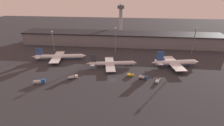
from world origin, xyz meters
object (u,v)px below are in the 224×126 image
Objects in this scene: airplane_1 at (111,64)px; service_vehicle_0 at (158,80)px; control_tower at (121,18)px; airplane_0 at (59,57)px; service_vehicle_2 at (130,75)px; service_vehicle_4 at (73,77)px; service_vehicle_1 at (143,77)px; service_vehicle_3 at (39,82)px; airplane_2 at (175,63)px.

service_vehicle_0 is at bearing -42.28° from airplane_1.
airplane_0 is at bearing -118.65° from control_tower.
service_vehicle_4 is at bearing -164.67° from service_vehicle_2.
control_tower is at bearing 36.04° from service_vehicle_0.
airplane_1 is 41.91m from service_vehicle_0.
control_tower reaches higher than service_vehicle_1.
service_vehicle_4 is (-50.76, -4.74, -0.22)m from service_vehicle_1.
service_vehicle_4 is at bearing -146.17° from airplane_1.
airplane_1 is 6.20× the size of service_vehicle_4.
service_vehicle_4 is (20.60, 9.78, -0.30)m from service_vehicle_3.
service_vehicle_4 is at bearing -101.67° from control_tower.
airplane_1 is 6.02× the size of service_vehicle_0.
service_vehicle_0 is 82.13m from service_vehicle_3.
airplane_0 is 70.64m from service_vehicle_2.
service_vehicle_3 is at bearing -159.91° from service_vehicle_2.
airplane_2 is at bearing 34.13° from service_vehicle_2.
airplane_0 is 7.31× the size of service_vehicle_1.
service_vehicle_4 is at bearing -168.86° from airplane_2.
control_tower is at bearing 108.37° from airplane_2.
control_tower is (0.91, 102.31, 22.54)m from airplane_1.
service_vehicle_2 is at bearing -159.49° from airplane_2.
service_vehicle_1 is 1.43× the size of service_vehicle_2.
control_tower is (-52.13, 96.23, 21.83)m from airplane_2.
service_vehicle_1 is 50.98m from service_vehicle_4.
service_vehicle_0 is (84.92, -32.39, -1.95)m from airplane_0.
airplane_2 is 5.93× the size of service_vehicle_4.
service_vehicle_1 reaches higher than service_vehicle_2.
service_vehicle_3 is 146.11m from control_tower.
service_vehicle_4 is (-78.28, -30.38, -2.15)m from airplane_2.
airplane_2 reaches higher than service_vehicle_3.
service_vehicle_1 is 126.58m from control_tower.
airplane_0 is at bearing 162.20° from service_vehicle_2.
service_vehicle_2 reaches higher than service_vehicle_4.
airplane_2 is 42.77m from service_vehicle_2.
service_vehicle_1 is 0.15× the size of control_tower.
airplane_0 is 44.33m from service_vehicle_3.
service_vehicle_1 is (25.51, -19.56, -1.23)m from airplane_1.
airplane_2 reaches higher than service_vehicle_4.
service_vehicle_2 is (-19.16, 6.68, -0.10)m from service_vehicle_0.
service_vehicle_1 is at bearing -31.63° from airplane_0.
service_vehicle_4 is at bearing 5.68° from service_vehicle_3.
service_vehicle_3 is 0.18× the size of control_tower.
service_vehicle_0 is 0.16× the size of control_tower.
service_vehicle_3 reaches higher than service_vehicle_1.
service_vehicle_1 is (-9.92, 2.76, 0.40)m from service_vehicle_0.
service_vehicle_3 is at bearing 172.63° from service_vehicle_4.
control_tower reaches higher than service_vehicle_4.
airplane_1 reaches higher than service_vehicle_0.
service_vehicle_1 is at bearing -147.09° from airplane_2.
service_vehicle_0 is at bearing -15.66° from service_vehicle_2.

